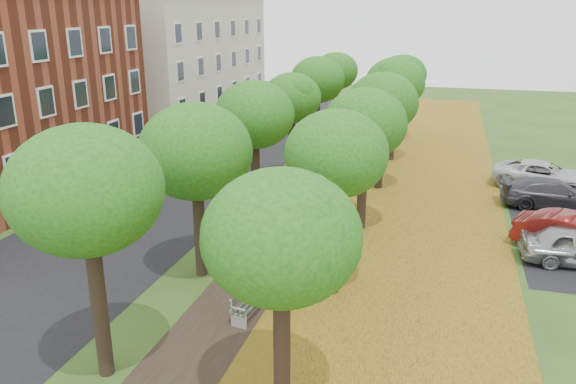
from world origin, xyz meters
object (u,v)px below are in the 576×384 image
Objects in this scene: bench at (250,302)px; car_grey at (553,194)px; car_white at (544,175)px; car_red at (576,235)px.

car_grey is (10.59, 13.30, 0.24)m from bench.
bench is 19.57m from car_white.
car_red is 0.89× the size of car_white.
bench is at bearing 160.33° from car_white.
car_white is at bearing -3.59° from car_grey.
car_grey is (0.00, 5.46, -0.06)m from car_red.
car_grey reaches higher than bench.
car_red is at bearing 176.41° from car_grey.
bench is 0.36× the size of car_white.
bench is at bearing 137.87° from car_grey.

